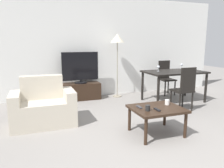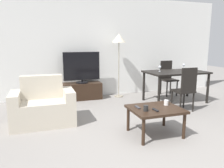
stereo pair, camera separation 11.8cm
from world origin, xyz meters
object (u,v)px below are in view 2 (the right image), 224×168
at_px(dining_chair_far, 168,76).
at_px(dining_table, 176,75).
at_px(armchair, 43,107).
at_px(dining_chair_near, 186,88).
at_px(coffee_table, 155,111).
at_px(remote_primary, 155,110).
at_px(cup_colored_far, 166,103).
at_px(wine_glass_left, 184,65).
at_px(remote_secondary, 138,107).
at_px(cup_white_near, 146,108).
at_px(floor_lamp, 119,41).
at_px(wine_glass_center, 160,67).
at_px(tv, 82,68).
at_px(tv_stand, 82,91).

bearing_deg(dining_chair_far, dining_table, -108.98).
distance_m(armchair, dining_chair_near, 2.95).
relative_size(coffee_table, remote_primary, 5.41).
height_order(cup_colored_far, wine_glass_left, wine_glass_left).
bearing_deg(dining_chair_far, remote_secondary, -131.37).
distance_m(armchair, remote_primary, 2.03).
relative_size(armchair, cup_white_near, 12.30).
distance_m(coffee_table, floor_lamp, 2.82).
distance_m(remote_secondary, cup_colored_far, 0.52).
bearing_deg(floor_lamp, armchair, -143.50).
height_order(dining_table, dining_chair_far, dining_chair_far).
bearing_deg(remote_primary, dining_chair_far, 54.13).
height_order(coffee_table, wine_glass_center, wine_glass_center).
bearing_deg(tv, remote_primary, -77.31).
relative_size(dining_chair_near, floor_lamp, 0.57).
bearing_deg(cup_white_near, floor_lamp, 78.56).
bearing_deg(remote_secondary, dining_chair_near, 27.47).
distance_m(dining_chair_near, wine_glass_left, 1.38).
bearing_deg(tv, cup_colored_far, -69.75).
relative_size(armchair, remote_secondary, 7.40).
height_order(dining_chair_far, cup_white_near, dining_chair_far).
bearing_deg(wine_glass_left, armchair, -166.08).
height_order(armchair, tv_stand, armchair).
bearing_deg(dining_table, coffee_table, -132.28).
relative_size(tv, coffee_table, 1.17).
bearing_deg(floor_lamp, wine_glass_center, -47.54).
relative_size(coffee_table, wine_glass_left, 5.56).
height_order(armchair, coffee_table, armchair).
relative_size(tv_stand, dining_chair_near, 1.03).
height_order(tv, dining_chair_far, tv).
distance_m(tv, wine_glass_left, 2.74).
bearing_deg(dining_table, remote_primary, -131.56).
bearing_deg(tv_stand, dining_chair_near, -42.55).
xyz_separation_m(dining_chair_near, cup_colored_far, (-0.98, -0.79, -0.04)).
bearing_deg(dining_table, armchair, -170.06).
bearing_deg(wine_glass_center, coffee_table, -122.06).
bearing_deg(tv, armchair, -123.17).
bearing_deg(floor_lamp, cup_colored_far, -91.54).
xyz_separation_m(coffee_table, wine_glass_left, (1.97, 1.98, 0.48)).
bearing_deg(wine_glass_left, dining_chair_near, -123.95).
xyz_separation_m(cup_colored_far, wine_glass_center, (0.84, 1.65, 0.38)).
relative_size(remote_secondary, cup_white_near, 1.66).
relative_size(dining_table, floor_lamp, 0.87).
bearing_deg(wine_glass_left, remote_primary, -134.09).
distance_m(armchair, tv, 1.94).
bearing_deg(dining_chair_near, armchair, 176.20).
bearing_deg(dining_chair_near, wine_glass_center, 99.29).
relative_size(dining_chair_far, remote_secondary, 6.46).
xyz_separation_m(floor_lamp, cup_white_near, (-0.54, -2.67, -1.02)).
bearing_deg(dining_chair_near, tv_stand, 137.45).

